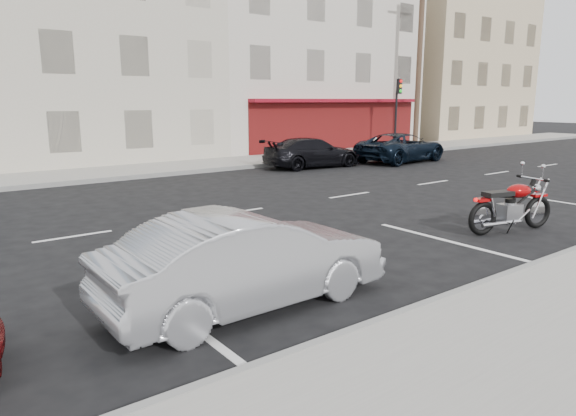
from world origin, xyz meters
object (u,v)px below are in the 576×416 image
traffic_light (397,105)px  suv_far (401,147)px  fire_hydrant (375,143)px  sedan_silver (247,260)px  utility_pole (419,66)px  car_far (312,153)px  motorcycle (539,205)px

traffic_light → suv_far: traffic_light is taller
traffic_light → fire_hydrant: size_ratio=5.28×
traffic_light → sedan_silver: (-18.58, -13.69, -1.89)m
utility_pole → traffic_light: size_ratio=2.37×
sedan_silver → car_far: 15.18m
fire_hydrant → car_far: size_ratio=0.17×
fire_hydrant → utility_pole: bearing=1.6°
traffic_light → suv_far: 5.39m
utility_pole → car_far: 11.38m
motorcycle → sedan_silver: (-7.61, 0.14, 0.14)m
fire_hydrant → suv_far: 4.25m
motorcycle → sedan_silver: 7.62m
traffic_light → motorcycle: traffic_light is taller
traffic_light → car_far: (-8.22, -2.59, -1.93)m
motorcycle → suv_far: (7.35, 10.31, 0.14)m
motorcycle → suv_far: size_ratio=0.48×
traffic_light → sedan_silver: traffic_light is taller
traffic_light → motorcycle: (-10.96, -13.83, -2.03)m
fire_hydrant → traffic_light: bearing=-6.4°
utility_pole → sedan_silver: (-20.58, -13.96, -4.07)m
fire_hydrant → sedan_silver: sedan_silver is taller
fire_hydrant → car_far: car_far is taller
utility_pole → suv_far: 7.90m
utility_pole → suv_far: utility_pole is taller
suv_far → utility_pole: bearing=-61.4°
traffic_light → suv_far: size_ratio=0.79×
motorcycle → sedan_silver: size_ratio=0.56×
utility_pole → traffic_light: (-2.00, -0.27, -2.18)m
fire_hydrant → sedan_silver: size_ratio=0.18×
fire_hydrant → suv_far: size_ratio=0.15×
utility_pole → sedan_silver: 25.19m
motorcycle → traffic_light: bearing=65.4°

